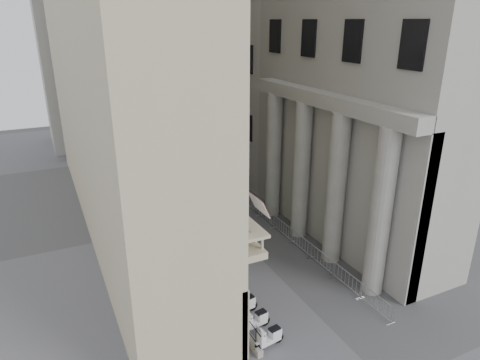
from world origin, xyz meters
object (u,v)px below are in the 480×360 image
object	(u,v)px
info_kiosk	(186,239)
pedestrian_b	(184,155)
security_tent	(199,182)
pedestrian_a	(192,181)
street_lamp	(188,166)
scooter_0	(269,347)

from	to	relation	value
info_kiosk	pedestrian_b	distance (m)	20.30
security_tent	pedestrian_b	distance (m)	15.05
security_tent	pedestrian_a	world-z (taller)	security_tent
security_tent	street_lamp	xyz separation A→B (m)	(-1.05, -0.65, 1.75)
pedestrian_a	pedestrian_b	world-z (taller)	pedestrian_a
security_tent	street_lamp	bearing A→B (deg)	-148.23
scooter_0	security_tent	world-z (taller)	security_tent
security_tent	info_kiosk	distance (m)	5.95
pedestrian_a	security_tent	bearing A→B (deg)	68.41
street_lamp	pedestrian_a	bearing A→B (deg)	52.24
street_lamp	info_kiosk	bearing A→B (deg)	-129.37
scooter_0	pedestrian_a	world-z (taller)	pedestrian_a
security_tent	info_kiosk	size ratio (longest dim) A/B	2.33
scooter_0	pedestrian_a	xyz separation A→B (m)	(3.58, 21.43, 0.87)
pedestrian_a	street_lamp	bearing A→B (deg)	61.33
scooter_0	street_lamp	distance (m)	15.66
scooter_0	pedestrian_b	size ratio (longest dim) A/B	0.93
scooter_0	info_kiosk	size ratio (longest dim) A/B	0.78
scooter_0	pedestrian_a	size ratio (longest dim) A/B	0.86
scooter_0	info_kiosk	world-z (taller)	info_kiosk
security_tent	street_lamp	size ratio (longest dim) A/B	0.56
street_lamp	pedestrian_b	world-z (taller)	street_lamp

